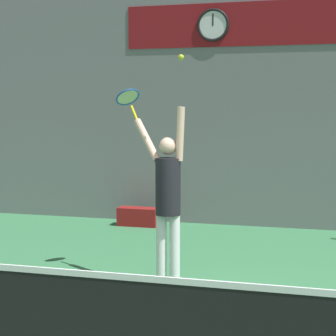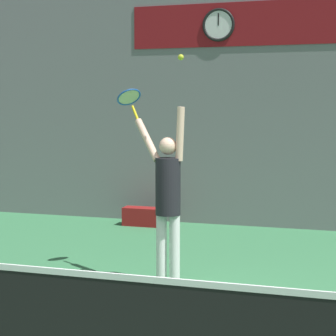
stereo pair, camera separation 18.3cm
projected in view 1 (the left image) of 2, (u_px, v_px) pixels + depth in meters
back_wall at (264, 91)px, 11.03m from camera, size 18.00×0.10×5.00m
sponsor_banner at (264, 23)px, 10.85m from camera, size 5.13×0.02×0.79m
scoreboard_clock at (213, 25)px, 11.08m from camera, size 0.60×0.05×0.60m
court_net at (150, 335)px, 4.56m from camera, size 7.89×0.07×1.06m
tennis_player at (168, 195)px, 7.41m from camera, size 0.77×0.49×2.21m
tennis_racket at (128, 98)px, 7.88m from camera, size 0.41×0.42×0.42m
tennis_ball at (181, 57)px, 7.13m from camera, size 0.07×0.07×0.07m
equipment_bag at (138, 217)px, 11.30m from camera, size 0.75×0.30×0.34m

